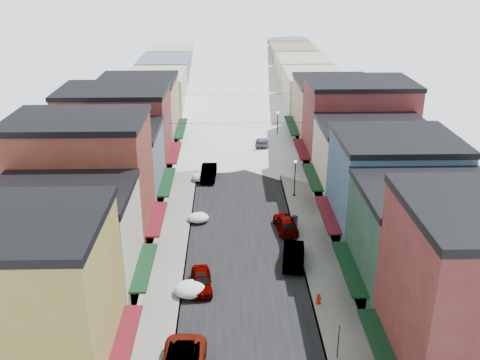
{
  "coord_description": "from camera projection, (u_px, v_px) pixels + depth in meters",
  "views": [
    {
      "loc": [
        -1.33,
        -21.91,
        24.27
      ],
      "look_at": [
        0.0,
        30.78,
        2.59
      ],
      "focal_mm": 40.0,
      "sensor_mm": 36.0,
      "label": 1
    }
  ],
  "objects": [
    {
      "name": "bldg_r_brick_far",
      "position": [
        357.0,
        128.0,
        63.72
      ],
      "size": [
        13.3,
        9.2,
        11.5
      ],
      "color": "maroon",
      "rests_on": "ground"
    },
    {
      "name": "bldg_r_green",
      "position": [
        426.0,
        248.0,
        39.11
      ],
      "size": [
        11.3,
        9.2,
        9.5
      ],
      "color": "#1E4031",
      "rests_on": "ground"
    },
    {
      "name": "snow_pile_mid",
      "position": [
        198.0,
        217.0,
        53.53
      ],
      "size": [
        2.14,
        2.52,
        0.91
      ],
      "color": "white",
      "rests_on": "ground"
    },
    {
      "name": "bldg_l_brick_near",
      "position": [
        84.0,
        188.0,
        45.77
      ],
      "size": [
        12.3,
        8.2,
        12.5
      ],
      "color": "maroon",
      "rests_on": "ground"
    },
    {
      "name": "fire_hydrant",
      "position": [
        318.0,
        299.0,
        40.45
      ],
      "size": [
        0.48,
        0.37,
        0.83
      ],
      "color": "red",
      "rests_on": "sidewalk_right"
    },
    {
      "name": "curb_left",
      "position": [
        204.0,
        125.0,
        84.85
      ],
      "size": [
        0.1,
        160.0,
        0.15
      ],
      "primitive_type": "cube",
      "color": "slate",
      "rests_on": "ground"
    },
    {
      "name": "bldg_r_cream",
      "position": [
        371.0,
        165.0,
        55.86
      ],
      "size": [
        12.3,
        9.2,
        9.0
      ],
      "color": "beige",
      "rests_on": "ground"
    },
    {
      "name": "distant_blocks",
      "position": [
        233.0,
        72.0,
        104.73
      ],
      "size": [
        34.0,
        55.0,
        8.0
      ],
      "color": "gray",
      "rests_on": "ground"
    },
    {
      "name": "trash_can",
      "position": [
        295.0,
        221.0,
        52.18
      ],
      "size": [
        0.62,
        0.62,
        1.05
      ],
      "color": "#535658",
      "rests_on": "sidewalk_right"
    },
    {
      "name": "curb_right",
      "position": [
        267.0,
        125.0,
        85.08
      ],
      "size": [
        0.1,
        160.0,
        0.15
      ],
      "primitive_type": "cube",
      "color": "slate",
      "rests_on": "ground"
    },
    {
      "name": "car_silver_wagon",
      "position": [
        212.0,
        139.0,
        76.07
      ],
      "size": [
        2.31,
        4.94,
        1.39
      ],
      "primitive_type": "imported",
      "rotation": [
        0.0,
        0.0,
        -0.08
      ],
      "color": "gray",
      "rests_on": "ground"
    },
    {
      "name": "bldg_r_tan",
      "position": [
        333.0,
        114.0,
        73.32
      ],
      "size": [
        11.3,
        11.2,
        9.5
      ],
      "color": "tan",
      "rests_on": "ground"
    },
    {
      "name": "sidewalk_left",
      "position": [
        194.0,
        125.0,
        84.81
      ],
      "size": [
        3.2,
        160.0,
        0.15
      ],
      "primitive_type": "cube",
      "color": "gray",
      "rests_on": "ground"
    },
    {
      "name": "bldg_l_cream",
      "position": [
        66.0,
        249.0,
        38.96
      ],
      "size": [
        11.3,
        8.2,
        9.5
      ],
      "color": "beige",
      "rests_on": "ground"
    },
    {
      "name": "bldg_l_yellow",
      "position": [
        23.0,
        308.0,
        30.72
      ],
      "size": [
        11.3,
        8.7,
        11.5
      ],
      "color": "#AB913F",
      "rests_on": "ground"
    },
    {
      "name": "parking_sign",
      "position": [
        338.0,
        340.0,
        34.48
      ],
      "size": [
        0.07,
        0.34,
        2.5
      ],
      "color": "black",
      "rests_on": "sidewalk_right"
    },
    {
      "name": "bldg_l_brick_far",
      "position": [
        117.0,
        134.0,
        62.23
      ],
      "size": [
        13.3,
        9.2,
        11.0
      ],
      "color": "maroon",
      "rests_on": "ground"
    },
    {
      "name": "car_dark_hatch",
      "position": [
        209.0,
        172.0,
        63.94
      ],
      "size": [
        1.92,
        4.94,
        1.6
      ],
      "primitive_type": "imported",
      "rotation": [
        0.0,
        0.0,
        -0.05
      ],
      "color": "black",
      "rests_on": "ground"
    },
    {
      "name": "car_black_sedan",
      "position": [
        262.0,
        144.0,
        74.09
      ],
      "size": [
        2.38,
        5.29,
        1.5
      ],
      "primitive_type": "imported",
      "rotation": [
        0.0,
        0.0,
        3.09
      ],
      "color": "black",
      "rests_on": "ground"
    },
    {
      "name": "sidewalk_right",
      "position": [
        277.0,
        125.0,
        85.12
      ],
      "size": [
        3.2,
        160.0,
        0.15
      ],
      "primitive_type": "cube",
      "color": "gray",
      "rests_on": "ground"
    },
    {
      "name": "bldg_l_tan",
      "position": [
        139.0,
        116.0,
        71.68
      ],
      "size": [
        11.3,
        11.2,
        10.0
      ],
      "color": "tan",
      "rests_on": "ground"
    },
    {
      "name": "car_green_sedan",
      "position": [
        294.0,
        254.0,
        46.0
      ],
      "size": [
        2.4,
        5.23,
        1.66
      ],
      "primitive_type": "imported",
      "rotation": [
        0.0,
        0.0,
        3.01
      ],
      "color": "black",
      "rests_on": "ground"
    },
    {
      "name": "car_lane_silver",
      "position": [
        226.0,
        132.0,
        79.19
      ],
      "size": [
        1.67,
        3.98,
        1.34
      ],
      "primitive_type": "imported",
      "rotation": [
        0.0,
        0.0,
        -0.02
      ],
      "color": "#AFB3B8",
      "rests_on": "ground"
    },
    {
      "name": "snow_pile_far",
      "position": [
        203.0,
        177.0,
        63.34
      ],
      "size": [
        2.53,
        2.76,
        1.07
      ],
      "color": "white",
      "rests_on": "ground"
    },
    {
      "name": "bldg_l_grayblue",
      "position": [
        111.0,
        170.0,
        54.31
      ],
      "size": [
        11.3,
        9.2,
        9.0
      ],
      "color": "slate",
      "rests_on": "ground"
    },
    {
      "name": "car_silver_sedan",
      "position": [
        201.0,
        281.0,
        42.47
      ],
      "size": [
        2.01,
        4.22,
        1.39
      ],
      "primitive_type": "imported",
      "rotation": [
        0.0,
        0.0,
        0.09
      ],
      "color": "#AFB3B8",
      "rests_on": "ground"
    },
    {
      "name": "streetlamp_near",
      "position": [
        295.0,
        173.0,
        58.23
      ],
      "size": [
        0.35,
        0.35,
        4.19
      ],
      "color": "black",
      "rests_on": "sidewalk_right"
    },
    {
      "name": "snow_pile_near",
      "position": [
        191.0,
        289.0,
        41.74
      ],
      "size": [
        2.62,
        2.81,
        1.11
      ],
      "color": "white",
      "rests_on": "ground"
    },
    {
      "name": "road",
      "position": [
        235.0,
        125.0,
        84.99
      ],
      "size": [
        10.0,
        160.0,
        0.01
      ],
      "primitive_type": "cube",
      "color": "black",
      "rests_on": "ground"
    },
    {
      "name": "streetlamp_far",
      "position": [
        277.0,
        123.0,
        75.07
      ],
      "size": [
        0.39,
        0.39,
        4.68
      ],
      "color": "black",
      "rests_on": "sidewalk_right"
    },
    {
      "name": "car_lane_white",
      "position": [
        247.0,
        109.0,
        91.5
      ],
      "size": [
        2.54,
        4.94,
        1.33
      ],
      "primitive_type": "imported",
      "rotation": [
        0.0,
        0.0,
        3.07
      ],
      "color": "white",
      "rests_on": "ground"
    },
    {
      "name": "car_gray_suv",
      "position": [
        286.0,
        223.0,
        51.58
      ],
      "size": [
        2.35,
        4.76,
        1.56
      ],
      "primitive_type": "imported",
      "rotation": [
        0.0,
        0.0,
        3.25
      ],
      "color": "#919399",
      "rests_on": "ground"
    },
    {
      "name": "bldg_r_blue",
      "position": [
        392.0,
        193.0,
        47.25
      ],
      "size": [
        11.3,
        9.2,
        10.5
      ],
      "color": "#36597A",
      "rests_on": "ground"
    },
    {
      "name": "overhead_cables",
      "position": [
        237.0,
        107.0,
        71.08
      ],
      "size": [
        16.4,
        15.04,
        0.04
      ],
      "color": "black",
      "rests_on": "ground"
    }
  ]
}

